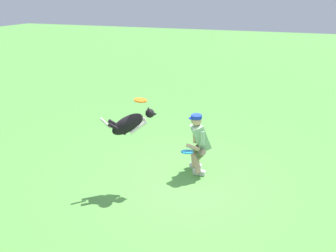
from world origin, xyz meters
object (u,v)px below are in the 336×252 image
object	(u,v)px
person	(199,142)
frisbee_flying	(141,100)
frisbee_held	(187,152)
dog	(130,124)

from	to	relation	value
person	frisbee_flying	size ratio (longest dim) A/B	5.44
person	frisbee_held	world-z (taller)	person
dog	frisbee_flying	world-z (taller)	frisbee_flying
frisbee_flying	dog	bearing A→B (deg)	31.18
frisbee_flying	frisbee_held	size ratio (longest dim) A/B	0.94
frisbee_held	frisbee_flying	bearing A→B (deg)	33.95
dog	frisbee_flying	bearing A→B (deg)	1.88
person	frisbee_flying	distance (m)	1.64
person	dog	world-z (taller)	dog
dog	frisbee_held	xyz separation A→B (m)	(-0.94, -0.62, -0.71)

